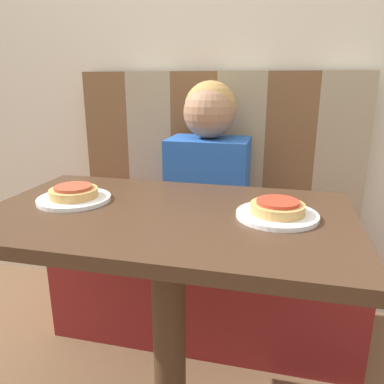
% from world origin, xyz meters
% --- Properties ---
extents(wall_back, '(7.00, 0.05, 2.60)m').
position_xyz_m(wall_back, '(0.00, 0.90, 1.30)').
color(wall_back, beige).
rests_on(wall_back, ground_plane).
extents(booth_seat, '(1.31, 0.50, 0.45)m').
position_xyz_m(booth_seat, '(0.00, 0.59, 0.22)').
color(booth_seat, maroon).
rests_on(booth_seat, ground_plane).
extents(booth_backrest, '(1.31, 0.07, 0.71)m').
position_xyz_m(booth_backrest, '(0.00, 0.80, 0.80)').
color(booth_backrest, brown).
rests_on(booth_backrest, booth_seat).
extents(dining_table, '(1.00, 0.60, 0.77)m').
position_xyz_m(dining_table, '(0.00, 0.00, 0.65)').
color(dining_table, '#422B1C').
rests_on(dining_table, ground_plane).
extents(person, '(0.33, 0.25, 0.67)m').
position_xyz_m(person, '(0.00, 0.59, 0.79)').
color(person, '#2356B2').
rests_on(person, booth_seat).
extents(plate_left, '(0.21, 0.21, 0.01)m').
position_xyz_m(plate_left, '(-0.29, 0.02, 0.78)').
color(plate_left, white).
rests_on(plate_left, dining_table).
extents(plate_right, '(0.21, 0.21, 0.01)m').
position_xyz_m(plate_right, '(0.29, 0.02, 0.78)').
color(plate_right, white).
rests_on(plate_right, dining_table).
extents(pizza_left, '(0.14, 0.14, 0.03)m').
position_xyz_m(pizza_left, '(-0.29, 0.02, 0.80)').
color(pizza_left, tan).
rests_on(pizza_left, plate_left).
extents(pizza_right, '(0.14, 0.14, 0.03)m').
position_xyz_m(pizza_right, '(0.29, 0.02, 0.80)').
color(pizza_right, tan).
rests_on(pizza_right, plate_right).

